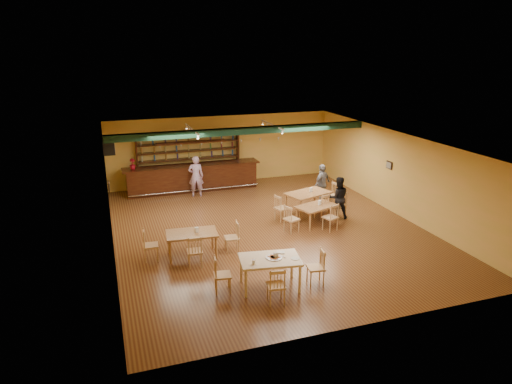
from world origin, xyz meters
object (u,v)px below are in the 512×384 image
object	(u,v)px
dining_table_b	(308,203)
near_table	(270,273)
dining_table_c	(192,244)
dining_table_d	(316,215)
bar_counter	(193,178)
patron_bar	(196,176)
patron_right_a	(338,198)

from	to	relation	value
dining_table_b	near_table	xyz separation A→B (m)	(-3.24, -4.74, 0.01)
dining_table_c	dining_table_d	xyz separation A→B (m)	(4.55, 1.13, -0.02)
dining_table_d	near_table	world-z (taller)	near_table
dining_table_b	dining_table_d	world-z (taller)	dining_table_b
dining_table_b	dining_table_d	distance (m)	1.15
bar_counter	dining_table_b	xyz separation A→B (m)	(3.46, -4.16, -0.17)
bar_counter	dining_table_d	bearing A→B (deg)	-58.35
dining_table_d	patron_bar	xyz separation A→B (m)	(-3.27, 4.46, 0.50)
dining_table_b	dining_table_c	xyz separation A→B (m)	(-4.75, -2.25, -0.03)
dining_table_b	patron_right_a	bearing A→B (deg)	-62.59
patron_bar	dining_table_d	bearing A→B (deg)	136.37
dining_table_d	patron_bar	size ratio (longest dim) A/B	0.81
near_table	patron_right_a	distance (m)	5.66
near_table	patron_bar	xyz separation A→B (m)	(-0.23, 8.08, 0.44)
dining_table_b	patron_right_a	distance (m)	1.19
bar_counter	dining_table_d	distance (m)	6.21
bar_counter	patron_right_a	xyz separation A→B (m)	(4.26, -4.96, 0.20)
dining_table_d	patron_right_a	size ratio (longest dim) A/B	0.90
bar_counter	dining_table_c	size ratio (longest dim) A/B	3.92
dining_table_c	patron_bar	world-z (taller)	patron_bar
patron_right_a	patron_bar	bearing A→B (deg)	-28.80
patron_bar	near_table	bearing A→B (deg)	101.74
bar_counter	patron_bar	size ratio (longest dim) A/B	3.40
dining_table_d	dining_table_c	bearing A→B (deg)	175.01
bar_counter	patron_right_a	size ratio (longest dim) A/B	3.77
bar_counter	near_table	xyz separation A→B (m)	(0.22, -8.90, -0.16)
dining_table_c	near_table	world-z (taller)	near_table
patron_bar	dining_table_b	bearing A→B (deg)	146.28
bar_counter	patron_right_a	bearing A→B (deg)	-49.34
near_table	dining_table_d	bearing A→B (deg)	58.79
bar_counter	patron_right_a	world-z (taller)	patron_right_a
dining_table_b	bar_counter	bearing A→B (deg)	112.16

